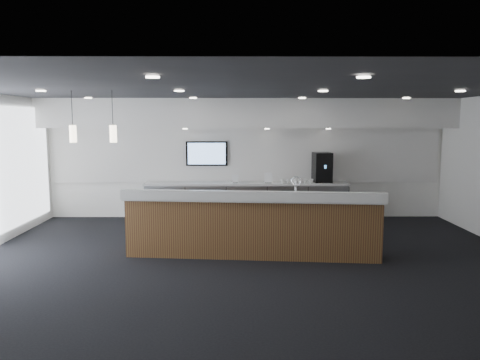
{
  "coord_description": "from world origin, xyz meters",
  "views": [
    {
      "loc": [
        -0.25,
        -7.91,
        2.48
      ],
      "look_at": [
        -0.18,
        1.3,
        1.31
      ],
      "focal_mm": 35.0,
      "sensor_mm": 36.0,
      "label": 1
    }
  ],
  "objects": [
    {
      "name": "ground",
      "position": [
        0.0,
        0.0,
        0.0
      ],
      "size": [
        10.0,
        10.0,
        0.0
      ],
      "primitive_type": "plane",
      "color": "black",
      "rests_on": "ground"
    },
    {
      "name": "ceiling",
      "position": [
        0.0,
        0.0,
        3.0
      ],
      "size": [
        10.0,
        8.0,
        0.02
      ],
      "primitive_type": "cube",
      "color": "black",
      "rests_on": "back_wall"
    },
    {
      "name": "back_wall",
      "position": [
        0.0,
        4.0,
        1.5
      ],
      "size": [
        10.0,
        0.02,
        3.0
      ],
      "primitive_type": "cube",
      "color": "white",
      "rests_on": "ground"
    },
    {
      "name": "soffit_bulkhead",
      "position": [
        0.0,
        3.55,
        2.65
      ],
      "size": [
        10.0,
        0.9,
        0.7
      ],
      "primitive_type": "cube",
      "color": "silver",
      "rests_on": "back_wall"
    },
    {
      "name": "alcove_panel",
      "position": [
        0.0,
        3.97,
        1.6
      ],
      "size": [
        9.8,
        0.06,
        1.4
      ],
      "primitive_type": "cube",
      "color": "silver",
      "rests_on": "back_wall"
    },
    {
      "name": "back_credenza",
      "position": [
        -0.0,
        3.64,
        0.48
      ],
      "size": [
        5.06,
        0.66,
        0.95
      ],
      "color": "#94969C",
      "rests_on": "ground"
    },
    {
      "name": "wall_tv",
      "position": [
        -1.0,
        3.91,
        1.65
      ],
      "size": [
        1.05,
        0.08,
        0.62
      ],
      "color": "black",
      "rests_on": "back_wall"
    },
    {
      "name": "pendant_left",
      "position": [
        -2.4,
        0.8,
        2.25
      ],
      "size": [
        0.12,
        0.12,
        0.3
      ],
      "primitive_type": "cylinder",
      "color": "#FFEBC6",
      "rests_on": "ceiling"
    },
    {
      "name": "pendant_right",
      "position": [
        -3.1,
        0.8,
        2.25
      ],
      "size": [
        0.12,
        0.12,
        0.3
      ],
      "primitive_type": "cylinder",
      "color": "#FFEBC6",
      "rests_on": "ceiling"
    },
    {
      "name": "ceiling_can_lights",
      "position": [
        0.0,
        0.0,
        2.97
      ],
      "size": [
        7.0,
        5.0,
        0.02
      ],
      "primitive_type": null,
      "color": "silver",
      "rests_on": "ceiling"
    },
    {
      "name": "service_counter",
      "position": [
        0.04,
        0.48,
        0.58
      ],
      "size": [
        4.71,
        1.22,
        1.49
      ],
      "rotation": [
        0.0,
        0.0,
        -0.1
      ],
      "color": "#4A2918",
      "rests_on": "ground"
    },
    {
      "name": "coffee_machine",
      "position": [
        1.89,
        3.66,
        1.32
      ],
      "size": [
        0.46,
        0.57,
        0.74
      ],
      "rotation": [
        0.0,
        0.0,
        0.08
      ],
      "color": "black",
      "rests_on": "back_credenza"
    },
    {
      "name": "info_sign_left",
      "position": [
        -0.28,
        3.52,
        1.05
      ],
      "size": [
        0.15,
        0.03,
        0.21
      ],
      "primitive_type": "cube",
      "rotation": [
        0.0,
        0.0,
        0.06
      ],
      "color": "white",
      "rests_on": "back_credenza"
    },
    {
      "name": "info_sign_right",
      "position": [
        0.54,
        3.51,
        1.08
      ],
      "size": [
        0.19,
        0.04,
        0.25
      ],
      "primitive_type": "cube",
      "rotation": [
        0.0,
        0.0,
        -0.12
      ],
      "color": "white",
      "rests_on": "back_credenza"
    },
    {
      "name": "cup_0",
      "position": [
        1.74,
        3.52,
        1.0
      ],
      "size": [
        0.1,
        0.1,
        0.1
      ],
      "primitive_type": "imported",
      "color": "white",
      "rests_on": "back_credenza"
    },
    {
      "name": "cup_1",
      "position": [
        1.6,
        3.52,
        1.0
      ],
      "size": [
        0.15,
        0.15,
        0.1
      ],
      "primitive_type": "imported",
      "rotation": [
        0.0,
        0.0,
        0.65
      ],
      "color": "white",
      "rests_on": "back_credenza"
    },
    {
      "name": "cup_2",
      "position": [
        1.46,
        3.52,
        1.0
      ],
      "size": [
        0.13,
        0.13,
        0.1
      ],
      "primitive_type": "imported",
      "rotation": [
        0.0,
        0.0,
        1.29
      ],
      "color": "white",
      "rests_on": "back_credenza"
    },
    {
      "name": "cup_3",
      "position": [
        1.32,
        3.52,
        1.0
      ],
      "size": [
        0.14,
        0.14,
        0.1
      ],
      "primitive_type": "imported",
      "rotation": [
        0.0,
        0.0,
        1.94
      ],
      "color": "white",
      "rests_on": "back_credenza"
    },
    {
      "name": "cup_4",
      "position": [
        1.18,
        3.52,
        1.0
      ],
      "size": [
        0.14,
        0.14,
        0.1
      ],
      "primitive_type": "imported",
      "rotation": [
        0.0,
        0.0,
        2.58
      ],
      "color": "white",
      "rests_on": "back_credenza"
    },
    {
      "name": "cup_5",
      "position": [
        1.04,
        3.52,
        1.0
      ],
      "size": [
        0.11,
        0.11,
        0.1
      ],
      "primitive_type": "imported",
      "rotation": [
        0.0,
        0.0,
        3.23
      ],
      "color": "white",
      "rests_on": "back_credenza"
    },
    {
      "name": "cup_6",
      "position": [
        0.9,
        3.52,
        1.0
      ],
      "size": [
        0.15,
        0.15,
        0.1
      ],
      "primitive_type": "imported",
      "rotation": [
        0.0,
        0.0,
        3.87
      ],
      "color": "white",
      "rests_on": "back_credenza"
    }
  ]
}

